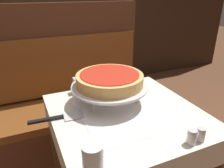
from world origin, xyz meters
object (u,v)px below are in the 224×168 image
at_px(dining_table_front, 126,128).
at_px(pizza_pan_stand, 110,87).
at_px(pizza_server, 58,118).
at_px(pepper_shaker, 201,134).
at_px(water_glass_near, 93,159).
at_px(booth_bench, 74,114).
at_px(deep_dish_pizza, 110,79).
at_px(dining_table_rear, 46,56).
at_px(salt_shaker, 192,137).
at_px(napkin_holder, 82,84).
at_px(condiment_caddy, 43,41).

bearing_deg(dining_table_front, pizza_pan_stand, 107.04).
height_order(pizza_server, pepper_shaker, pepper_shaker).
relative_size(dining_table_front, water_glass_near, 7.02).
relative_size(booth_bench, deep_dish_pizza, 3.78).
bearing_deg(deep_dish_pizza, dining_table_front, -72.96).
height_order(pizza_server, water_glass_near, water_glass_near).
bearing_deg(dining_table_rear, salt_shaker, -81.16).
xyz_separation_m(booth_bench, water_glass_near, (-0.18, -1.08, 0.48)).
relative_size(dining_table_front, salt_shaker, 12.66).
height_order(pizza_pan_stand, pepper_shaker, pizza_pan_stand).
relative_size(booth_bench, napkin_holder, 13.15).
bearing_deg(salt_shaker, booth_bench, 101.52).
bearing_deg(booth_bench, condiment_caddy, 94.96).
bearing_deg(deep_dish_pizza, dining_table_rear, 95.36).
relative_size(deep_dish_pizza, pizza_server, 1.34).
bearing_deg(booth_bench, dining_table_rear, 95.28).
xyz_separation_m(napkin_holder, condiment_caddy, (-0.04, 1.36, -0.01)).
height_order(deep_dish_pizza, napkin_holder, deep_dish_pizza).
height_order(booth_bench, napkin_holder, booth_bench).
xyz_separation_m(pizza_server, pepper_shaker, (0.50, -0.39, 0.02)).
distance_m(pizza_server, pepper_shaker, 0.63).
bearing_deg(pizza_pan_stand, booth_bench, 95.46).
bearing_deg(dining_table_front, napkin_holder, 113.07).
distance_m(booth_bench, deep_dish_pizza, 0.86).
relative_size(deep_dish_pizza, water_glass_near, 3.14).
height_order(pepper_shaker, condiment_caddy, condiment_caddy).
relative_size(dining_table_rear, pizza_pan_stand, 1.92).
distance_m(dining_table_front, pizza_pan_stand, 0.23).
bearing_deg(booth_bench, deep_dish_pizza, -84.54).
bearing_deg(pepper_shaker, pizza_pan_stand, 115.05).
bearing_deg(pepper_shaker, booth_bench, 103.86).
relative_size(deep_dish_pizza, salt_shaker, 5.67).
height_order(booth_bench, condiment_caddy, booth_bench).
bearing_deg(condiment_caddy, booth_bench, -85.04).
bearing_deg(napkin_holder, pizza_server, -128.46).
distance_m(pepper_shaker, condiment_caddy, 2.02).
relative_size(dining_table_rear, pepper_shaker, 13.68).
relative_size(deep_dish_pizza, condiment_caddy, 2.12).
bearing_deg(salt_shaker, water_glass_near, 177.99).
bearing_deg(pizza_pan_stand, water_glass_near, -119.63).
bearing_deg(dining_table_rear, condiment_caddy, 90.94).
height_order(deep_dish_pizza, condiment_caddy, deep_dish_pizza).
relative_size(dining_table_front, napkin_holder, 7.77).
relative_size(napkin_holder, condiment_caddy, 0.61).
xyz_separation_m(pizza_pan_stand, condiment_caddy, (-0.14, 1.55, -0.05)).
xyz_separation_m(pizza_pan_stand, deep_dish_pizza, (0.00, 0.00, 0.04)).
bearing_deg(deep_dish_pizza, salt_shaker, -70.12).
xyz_separation_m(water_glass_near, napkin_holder, (0.15, 0.62, -0.01)).
bearing_deg(deep_dish_pizza, napkin_holder, 116.76).
xyz_separation_m(pizza_pan_stand, water_glass_near, (-0.25, -0.43, -0.04)).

